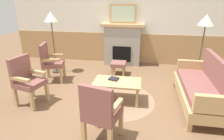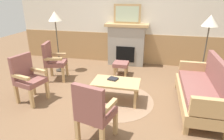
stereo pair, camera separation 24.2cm
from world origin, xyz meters
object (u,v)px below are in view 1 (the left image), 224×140
Objects in this scene: book_on_table at (114,79)px; footstool at (119,65)px; coffee_table at (117,84)px; armchair_by_window_left at (50,61)px; fireplace at (122,44)px; floor_lamp_by_chairs at (51,21)px; armchair_near_fireplace at (27,79)px; framed_picture at (123,14)px; couch at (202,88)px; floor_lamp_by_couch at (206,25)px; armchair_front_left at (100,111)px.

book_on_table is 0.47× the size of footstool.
armchair_by_window_left is at bearing 157.84° from coffee_table.
footstool is 1.80m from armchair_by_window_left.
floor_lamp_by_chairs is (-1.79, -1.00, 0.80)m from fireplace.
armchair_near_fireplace is (-1.68, -0.46, 0.08)m from book_on_table.
framed_picture reaches higher than fireplace.
couch is (1.81, -2.28, -1.16)m from framed_picture.
footstool is (0.00, -0.90, -0.37)m from fireplace.
coffee_table is 5.09× the size of book_on_table.
armchair_near_fireplace is 1.95m from floor_lamp_by_chairs.
book_on_table is 2.47m from floor_lamp_by_couch.
armchair_front_left is (-1.72, -1.32, 0.14)m from couch.
footstool is at bearing 48.40° from armchair_near_fireplace.
armchair_by_window_left is at bearing -157.37° from footstool.
floor_lamp_by_couch reaches higher than armchair_front_left.
footstool is 0.41× the size of armchair_by_window_left.
floor_lamp_by_chairs is at bearing 178.62° from floor_lamp_by_couch.
armchair_front_left is 3.29m from floor_lamp_by_couch.
book_on_table is at bearing 137.21° from coffee_table.
floor_lamp_by_chairs reaches higher than armchair_front_left.
armchair_by_window_left and armchair_front_left have the same top height.
floor_lamp_by_couch is 1.00× the size of floor_lamp_by_chairs.
framed_picture is 0.44× the size of couch.
footstool is at bearing -89.71° from fireplace.
couch is 2.27m from footstool.
floor_lamp_by_couch is at bearing 7.73° from armchair_by_window_left.
book_on_table is 0.19× the size of armchair_by_window_left.
armchair_near_fireplace is at bearing -164.56° from book_on_table.
footstool is (-0.16, 1.42, -0.10)m from coffee_table.
coffee_table is 1.28m from armchair_front_left.
coffee_table is (0.16, -2.33, -1.17)m from framed_picture.
armchair_front_left reaches higher than book_on_table.
armchair_by_window_left is at bearing 130.96° from armchair_front_left.
coffee_table is at bearing -34.15° from floor_lamp_by_chairs.
floor_lamp_by_couch reaches higher than fireplace.
framed_picture is at bearing 128.51° from couch.
framed_picture is 2.31m from floor_lamp_by_couch.
armchair_near_fireplace and armchair_by_window_left have the same top height.
fireplace is 2.35m from coffee_table.
fireplace is 3.25× the size of footstool.
framed_picture is at bearing 90.00° from fireplace.
couch is 3.97m from floor_lamp_by_chairs.
coffee_table is (0.16, -2.33, -0.27)m from fireplace.
footstool is 0.41× the size of armchair_front_left.
coffee_table is 1.96m from armchair_by_window_left.
book_on_table is (0.08, -2.25, -0.20)m from fireplace.
floor_lamp_by_chairs is (-1.89, 2.59, 0.91)m from armchair_front_left.
floor_lamp_by_chairs is at bearing 104.07° from armchair_by_window_left.
coffee_table is 0.57× the size of floor_lamp_by_chairs.
footstool is at bearing 3.09° from floor_lamp_by_chairs.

